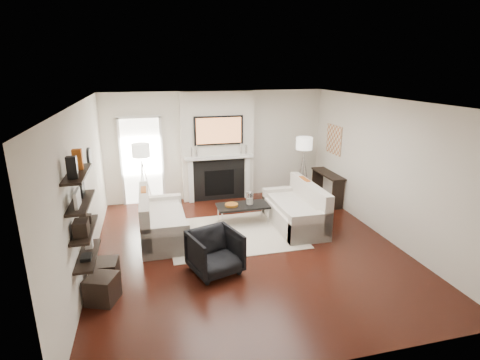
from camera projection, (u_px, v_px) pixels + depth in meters
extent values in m
plane|color=black|center=(248.00, 247.00, 7.02)|extent=(6.00, 6.00, 0.00)
plane|color=white|center=(249.00, 101.00, 6.24)|extent=(6.00, 6.00, 0.00)
plane|color=silver|center=(217.00, 146.00, 9.42)|extent=(5.50, 0.00, 5.50)
plane|color=silver|center=(325.00, 260.00, 3.85)|extent=(5.50, 0.00, 5.50)
plane|color=silver|center=(83.00, 191.00, 5.99)|extent=(0.00, 6.00, 6.00)
plane|color=silver|center=(384.00, 169.00, 7.27)|extent=(0.00, 6.00, 6.00)
cube|color=silver|center=(218.00, 147.00, 9.30)|extent=(1.80, 0.25, 2.70)
cube|color=black|center=(219.00, 180.00, 9.42)|extent=(1.30, 0.02, 1.04)
cube|color=black|center=(219.00, 183.00, 9.43)|extent=(0.75, 0.02, 0.65)
cube|color=white|center=(191.00, 181.00, 9.21)|extent=(0.12, 0.08, 1.10)
cube|color=white|center=(247.00, 177.00, 9.55)|extent=(0.12, 0.08, 1.10)
cube|color=white|center=(219.00, 157.00, 9.20)|extent=(1.70, 0.18, 0.07)
cube|color=black|center=(219.00, 130.00, 9.03)|extent=(1.20, 0.06, 0.70)
cube|color=#BF723F|center=(219.00, 131.00, 9.00)|extent=(1.10, 0.00, 0.62)
cylinder|color=silver|center=(197.00, 151.00, 9.02)|extent=(0.04, 0.04, 0.30)
cylinder|color=silver|center=(191.00, 153.00, 9.00)|extent=(0.04, 0.04, 0.24)
cylinder|color=silver|center=(241.00, 149.00, 9.28)|extent=(0.04, 0.04, 0.30)
cylinder|color=silver|center=(246.00, 150.00, 9.32)|extent=(0.04, 0.04, 0.24)
cube|color=white|center=(142.00, 162.00, 9.05)|extent=(0.90, 0.02, 2.10)
cube|color=white|center=(121.00, 163.00, 8.92)|extent=(0.06, 0.06, 2.16)
cube|color=white|center=(162.00, 161.00, 9.15)|extent=(0.06, 0.06, 2.16)
cube|color=white|center=(139.00, 117.00, 8.72)|extent=(1.02, 0.06, 0.06)
cube|color=#C1B29E|center=(234.00, 233.00, 7.61)|extent=(2.60, 2.00, 0.01)
cube|color=beige|center=(164.00, 228.00, 7.38)|extent=(0.85, 1.80, 0.42)
cube|color=beige|center=(145.00, 214.00, 7.21)|extent=(0.18, 1.80, 0.80)
cube|color=beige|center=(166.00, 241.00, 6.60)|extent=(0.85, 0.18, 0.60)
cube|color=beige|center=(162.00, 209.00, 8.11)|extent=(0.85, 0.18, 0.60)
cube|color=beige|center=(166.00, 215.00, 7.32)|extent=(0.63, 1.44, 0.10)
cube|color=#A44C14|center=(144.00, 199.00, 7.43)|extent=(0.10, 0.42, 0.42)
cube|color=black|center=(145.00, 210.00, 6.88)|extent=(0.10, 0.40, 0.40)
cube|color=beige|center=(294.00, 217.00, 7.92)|extent=(0.85, 1.80, 0.42)
cube|color=beige|center=(309.00, 201.00, 7.91)|extent=(0.18, 1.80, 0.80)
cube|color=beige|center=(310.00, 228.00, 7.15)|extent=(0.85, 0.18, 0.60)
cube|color=beige|center=(281.00, 200.00, 8.65)|extent=(0.85, 0.18, 0.60)
cube|color=beige|center=(292.00, 205.00, 7.84)|extent=(0.63, 1.44, 0.10)
cube|color=#A44C14|center=(304.00, 188.00, 8.13)|extent=(0.10, 0.42, 0.42)
cube|color=black|center=(316.00, 197.00, 7.58)|extent=(0.10, 0.40, 0.40)
cube|color=black|center=(243.00, 206.00, 8.00)|extent=(1.10, 0.55, 0.04)
cylinder|color=silver|center=(222.00, 221.00, 7.74)|extent=(0.02, 0.02, 0.38)
cylinder|color=silver|center=(268.00, 217.00, 7.98)|extent=(0.02, 0.02, 0.38)
cylinder|color=silver|center=(218.00, 213.00, 8.15)|extent=(0.02, 0.02, 0.38)
cylinder|color=silver|center=(262.00, 209.00, 8.38)|extent=(0.02, 0.02, 0.38)
cylinder|color=white|center=(250.00, 198.00, 7.99)|extent=(0.15, 0.15, 0.26)
cylinder|color=white|center=(250.00, 201.00, 8.01)|extent=(0.10, 0.10, 0.15)
cylinder|color=#BE6F1F|center=(231.00, 205.00, 7.93)|extent=(0.28, 0.28, 0.05)
imported|color=black|center=(215.00, 250.00, 6.09)|extent=(0.93, 0.90, 0.78)
cylinder|color=silver|center=(144.00, 186.00, 8.67)|extent=(0.02, 0.02, 1.20)
cylinder|color=white|center=(141.00, 150.00, 8.42)|extent=(0.40, 0.40, 0.30)
cylinder|color=silver|center=(148.00, 186.00, 8.69)|extent=(0.25, 0.02, 1.23)
cylinder|color=silver|center=(141.00, 185.00, 8.74)|extent=(0.14, 0.22, 1.23)
cylinder|color=silver|center=(141.00, 188.00, 8.56)|extent=(0.14, 0.22, 1.23)
cylinder|color=silver|center=(303.00, 176.00, 9.43)|extent=(0.02, 0.02, 1.20)
cylinder|color=white|center=(304.00, 143.00, 9.19)|extent=(0.40, 0.40, 0.30)
cylinder|color=silver|center=(307.00, 176.00, 9.46)|extent=(0.25, 0.02, 1.23)
cylinder|color=silver|center=(299.00, 176.00, 9.51)|extent=(0.14, 0.22, 1.23)
cylinder|color=silver|center=(302.00, 178.00, 9.33)|extent=(0.14, 0.22, 1.23)
cube|color=black|center=(328.00, 174.00, 9.20)|extent=(0.35, 1.20, 0.04)
cube|color=black|center=(338.00, 195.00, 8.80)|extent=(0.30, 0.04, 0.71)
cube|color=black|center=(317.00, 182.00, 9.82)|extent=(0.30, 0.04, 0.71)
cube|color=tan|center=(334.00, 140.00, 9.11)|extent=(0.03, 0.70, 0.70)
cube|color=black|center=(88.00, 255.00, 5.28)|extent=(0.25, 1.00, 0.03)
cube|color=black|center=(85.00, 229.00, 5.17)|extent=(0.25, 1.00, 0.04)
cube|color=black|center=(81.00, 202.00, 5.05)|extent=(0.25, 1.00, 0.04)
cube|color=black|center=(77.00, 174.00, 4.93)|extent=(0.25, 1.00, 0.04)
cube|color=black|center=(72.00, 167.00, 4.63)|extent=(0.12, 0.10, 0.28)
cube|color=#A44C14|center=(78.00, 159.00, 5.04)|extent=(0.12, 0.10, 0.28)
cube|color=white|center=(77.00, 198.00, 4.82)|extent=(0.04, 0.30, 0.22)
cube|color=black|center=(82.00, 190.00, 5.21)|extent=(0.04, 0.22, 0.18)
cube|color=black|center=(81.00, 228.00, 4.93)|extent=(0.18, 0.25, 0.20)
cube|color=black|center=(86.00, 219.00, 5.33)|extent=(0.15, 0.12, 0.12)
cube|color=black|center=(86.00, 257.00, 5.15)|extent=(0.14, 0.20, 0.05)
cube|color=white|center=(89.00, 242.00, 5.44)|extent=(0.10, 0.10, 0.18)
cylinder|color=black|center=(89.00, 157.00, 6.73)|extent=(0.04, 0.34, 0.34)
cylinder|color=white|center=(91.00, 157.00, 6.73)|extent=(0.01, 0.29, 0.29)
cube|color=black|center=(105.00, 273.00, 5.78)|extent=(0.44, 0.44, 0.40)
cube|color=black|center=(102.00, 289.00, 5.37)|extent=(0.52, 0.52, 0.40)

